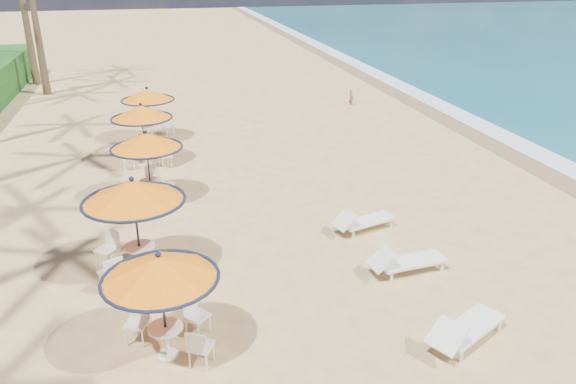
# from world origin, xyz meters

# --- Properties ---
(ground) EXTENTS (160.00, 160.00, 0.00)m
(ground) POSITION_xyz_m (0.00, 0.00, 0.00)
(ground) COLOR tan
(ground) RESTS_ON ground
(foam_strip) EXTENTS (1.20, 140.00, 0.04)m
(foam_strip) POSITION_xyz_m (9.30, 10.00, 0.00)
(foam_strip) COLOR white
(foam_strip) RESTS_ON ground
(wetsand_band) EXTENTS (1.40, 140.00, 0.02)m
(wetsand_band) POSITION_xyz_m (8.40, 10.00, 0.00)
(wetsand_band) COLOR olive
(wetsand_band) RESTS_ON ground
(station_0) EXTENTS (2.11, 2.11, 2.20)m
(station_0) POSITION_xyz_m (-4.86, -0.07, 1.61)
(station_0) COLOR black
(station_0) RESTS_ON ground
(station_1) EXTENTS (2.33, 2.33, 2.43)m
(station_1) POSITION_xyz_m (-5.41, 3.07, 1.78)
(station_1) COLOR black
(station_1) RESTS_ON ground
(station_2) EXTENTS (2.14, 2.14, 2.24)m
(station_2) POSITION_xyz_m (-5.07, 7.44, 1.63)
(station_2) COLOR black
(station_2) RESTS_ON ground
(station_3) EXTENTS (2.16, 2.16, 2.25)m
(station_3) POSITION_xyz_m (-5.22, 10.88, 1.64)
(station_3) COLOR black
(station_3) RESTS_ON ground
(station_4) EXTENTS (2.12, 2.12, 2.21)m
(station_4) POSITION_xyz_m (-4.95, 13.85, 1.68)
(station_4) COLOR black
(station_4) RESTS_ON ground
(lounger_near) EXTENTS (2.01, 1.46, 0.70)m
(lounger_near) POSITION_xyz_m (0.66, -1.08, 0.33)
(lounger_near) COLOR white
(lounger_near) RESTS_ON ground
(lounger_mid) EXTENTS (1.98, 0.81, 0.69)m
(lounger_mid) POSITION_xyz_m (0.65, 1.64, 0.32)
(lounger_mid) COLOR white
(lounger_mid) RESTS_ON ground
(lounger_far) EXTENTS (1.92, 1.07, 0.66)m
(lounger_far) POSITION_xyz_m (0.46, 3.96, 0.31)
(lounger_far) COLOR white
(lounger_far) RESTS_ON ground
(person) EXTENTS (0.30, 0.35, 0.81)m
(person) POSITION_xyz_m (4.95, 17.56, 0.41)
(person) COLOR #925D4A
(person) RESTS_ON ground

